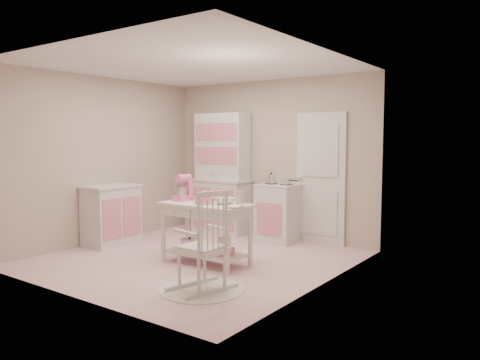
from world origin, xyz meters
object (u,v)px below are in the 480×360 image
(hutch, at_px, (221,173))
(base_cabinet, at_px, (111,215))
(bread_basket, at_px, (204,200))
(stand_mixer, at_px, (183,188))
(work_table, at_px, (206,234))
(stove, at_px, (279,213))
(rocking_chair, at_px, (202,240))

(hutch, bearing_deg, base_cabinet, -114.14)
(hutch, xyz_separation_m, bread_basket, (1.14, -1.80, -0.19))
(stand_mixer, relative_size, bread_basket, 1.36)
(bread_basket, bearing_deg, work_table, 111.80)
(stove, relative_size, work_table, 0.77)
(hutch, distance_m, work_table, 2.18)
(base_cabinet, distance_m, stand_mixer, 1.57)
(work_table, xyz_separation_m, stand_mixer, (-0.42, 0.02, 0.57))
(base_cabinet, bearing_deg, bread_basket, -1.73)
(hutch, distance_m, stove, 1.33)
(bread_basket, bearing_deg, stove, 88.05)
(stove, relative_size, stand_mixer, 2.71)
(hutch, distance_m, base_cabinet, 2.00)
(stove, distance_m, stand_mixer, 1.83)
(stand_mixer, bearing_deg, rocking_chair, -37.60)
(stand_mixer, bearing_deg, hutch, 113.50)
(rocking_chair, bearing_deg, work_table, 140.99)
(rocking_chair, relative_size, work_table, 0.92)
(stove, relative_size, rocking_chair, 0.84)
(stand_mixer, bearing_deg, base_cabinet, -178.05)
(base_cabinet, relative_size, work_table, 0.77)
(stove, distance_m, work_table, 1.71)
(rocking_chair, height_order, bread_basket, rocking_chair)
(base_cabinet, distance_m, rocking_chair, 2.71)
(stove, xyz_separation_m, rocking_chair, (0.58, -2.56, 0.09))
(base_cabinet, distance_m, bread_basket, 1.96)
(work_table, distance_m, stand_mixer, 0.71)
(bread_basket, bearing_deg, hutch, 122.31)
(work_table, bearing_deg, hutch, 122.58)
(stove, xyz_separation_m, stand_mixer, (-0.50, -1.68, 0.51))
(stove, height_order, base_cabinet, same)
(hutch, xyz_separation_m, stove, (1.20, -0.05, -0.58))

